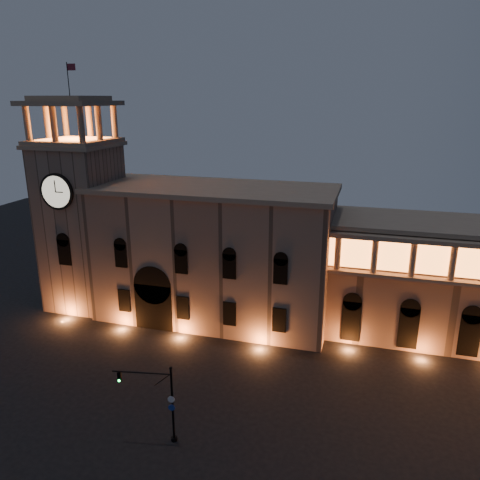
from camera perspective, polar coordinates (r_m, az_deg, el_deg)
The scene contains 4 objects.
ground at distance 46.25m, azimuth -10.00°, elevation -20.85°, with size 160.00×160.00×0.00m, color black.
government_building at distance 60.85m, azimuth -3.31°, elevation -1.65°, with size 30.80×12.80×17.60m.
clock_tower at distance 67.18m, azimuth -18.69°, elevation 2.57°, with size 9.80×9.80×32.40m.
traffic_light at distance 41.88m, azimuth -9.49°, elevation -18.89°, with size 5.20×1.26×7.22m.
Camera 1 is at (17.02, -32.50, 28.16)m, focal length 35.00 mm.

